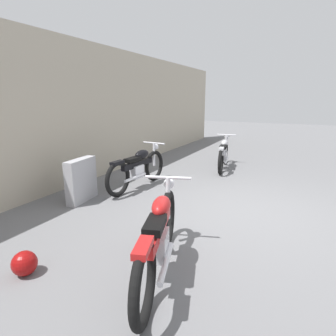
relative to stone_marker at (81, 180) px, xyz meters
name	(u,v)px	position (x,y,z in m)	size (l,w,h in m)	color
ground_plane	(244,212)	(0.83, -3.02, -0.43)	(40.00, 40.00, 0.00)	slate
building_wall	(69,114)	(0.83, 1.03, 1.22)	(18.00, 0.30, 3.29)	#B2A893
stone_marker	(81,180)	(0.00, 0.00, 0.00)	(0.76, 0.20, 0.85)	#9E9EA3
helmet	(24,263)	(-2.15, -1.12, -0.28)	(0.29, 0.29, 0.29)	maroon
motorcycle_silver	(224,153)	(3.87, -1.78, 0.02)	(2.04, 0.65, 0.92)	black
motorcycle_black	(138,168)	(1.24, -0.53, 0.03)	(2.13, 0.60, 0.96)	black
motorcycle_red	(159,236)	(-1.44, -2.50, 0.05)	(2.13, 0.89, 0.99)	black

